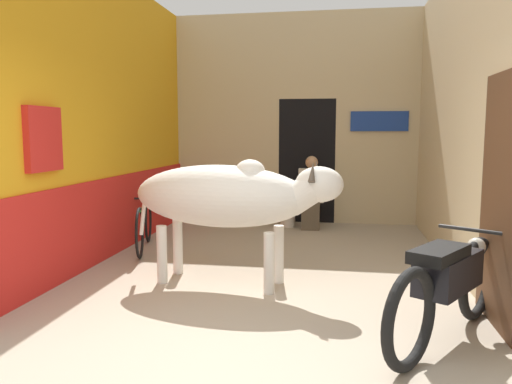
{
  "coord_description": "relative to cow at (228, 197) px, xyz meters",
  "views": [
    {
      "loc": [
        0.79,
        -3.32,
        1.61
      ],
      "look_at": [
        -0.18,
        2.49,
        0.9
      ],
      "focal_mm": 35.0,
      "sensor_mm": 36.0,
      "label": 1
    }
  ],
  "objects": [
    {
      "name": "motorcycle_near",
      "position": [
        1.98,
        -1.17,
        -0.47
      ],
      "size": [
        1.16,
        1.71,
        0.82
      ],
      "color": "black",
      "rests_on": "ground_plane"
    },
    {
      "name": "shopkeeper_seated",
      "position": [
        0.7,
        3.19,
        -0.31
      ],
      "size": [
        0.42,
        0.33,
        1.21
      ],
      "color": "brown",
      "rests_on": "ground_plane"
    },
    {
      "name": "wall_back_with_doorway",
      "position": [
        0.43,
        4.04,
        0.63
      ],
      "size": [
        4.26,
        0.93,
        3.67
      ],
      "color": "#C6B289",
      "rests_on": "ground_plane"
    },
    {
      "name": "bicycle",
      "position": [
        -1.48,
        1.33,
        -0.6
      ],
      "size": [
        0.56,
        1.59,
        0.67
      ],
      "color": "black",
      "rests_on": "ground_plane"
    },
    {
      "name": "plastic_stool",
      "position": [
        0.3,
        3.3,
        -0.72
      ],
      "size": [
        0.36,
        0.36,
        0.39
      ],
      "color": "beige",
      "rests_on": "ground_plane"
    },
    {
      "name": "wall_right_with_door",
      "position": [
        2.57,
        0.98,
        0.87
      ],
      "size": [
        0.22,
        5.52,
        3.67
      ],
      "color": "#C6B289",
      "rests_on": "ground_plane"
    },
    {
      "name": "ground_plane",
      "position": [
        0.35,
        -1.74,
        -0.94
      ],
      "size": [
        30.0,
        30.0,
        0.0
      ],
      "primitive_type": "plane",
      "color": "tan"
    },
    {
      "name": "wall_left_shopfront",
      "position": [
        -1.86,
        1.02,
        0.84
      ],
      "size": [
        0.25,
        5.52,
        3.67
      ],
      "color": "orange",
      "rests_on": "ground_plane"
    },
    {
      "name": "cow",
      "position": [
        0.0,
        0.0,
        0.0
      ],
      "size": [
        2.3,
        0.94,
        1.34
      ],
      "color": "silver",
      "rests_on": "ground_plane"
    }
  ]
}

